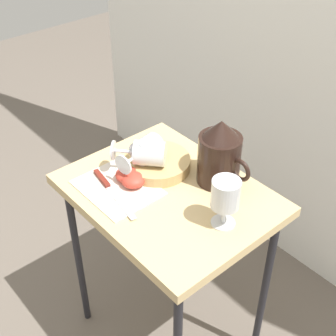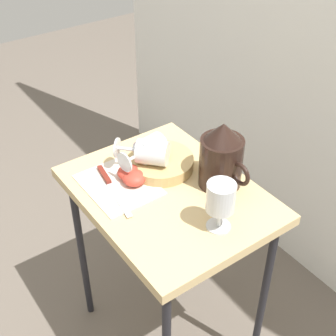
# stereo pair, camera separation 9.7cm
# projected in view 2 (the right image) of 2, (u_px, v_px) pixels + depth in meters

# --- Properties ---
(ground_plane) EXTENTS (6.00, 6.00, 0.00)m
(ground_plane) POSITION_uv_depth(u_px,v_px,m) (168.00, 332.00, 1.75)
(ground_plane) COLOR #665B51
(table) EXTENTS (0.58, 0.45, 0.68)m
(table) POSITION_uv_depth(u_px,v_px,m) (168.00, 209.00, 1.38)
(table) COLOR tan
(table) RESTS_ON ground_plane
(linen_napkin) EXTENTS (0.23, 0.18, 0.00)m
(linen_napkin) POSITION_uv_depth(u_px,v_px,m) (119.00, 185.00, 1.36)
(linen_napkin) COLOR silver
(linen_napkin) RESTS_ON table
(basket_tray) EXTENTS (0.20, 0.20, 0.03)m
(basket_tray) POSITION_uv_depth(u_px,v_px,m) (160.00, 163.00, 1.42)
(basket_tray) COLOR tan
(basket_tray) RESTS_ON table
(pitcher) EXTENTS (0.17, 0.12, 0.20)m
(pitcher) POSITION_uv_depth(u_px,v_px,m) (221.00, 160.00, 1.32)
(pitcher) COLOR black
(pitcher) RESTS_ON table
(wine_glass_upright) EXTENTS (0.07, 0.07, 0.14)m
(wine_glass_upright) POSITION_uv_depth(u_px,v_px,m) (221.00, 200.00, 1.17)
(wine_glass_upright) COLOR silver
(wine_glass_upright) RESTS_ON table
(wine_glass_tipped_near) EXTENTS (0.09, 0.15, 0.07)m
(wine_glass_tipped_near) POSITION_uv_depth(u_px,v_px,m) (149.00, 149.00, 1.38)
(wine_glass_tipped_near) COLOR silver
(wine_glass_tipped_near) RESTS_ON basket_tray
(wine_glass_tipped_far) EXTENTS (0.16, 0.15, 0.07)m
(wine_glass_tipped_far) POSITION_uv_depth(u_px,v_px,m) (151.00, 152.00, 1.37)
(wine_glass_tipped_far) COLOR silver
(wine_glass_tipped_far) RESTS_ON basket_tray
(apple_half_left) EXTENTS (0.07, 0.07, 0.04)m
(apple_half_left) POSITION_uv_depth(u_px,v_px,m) (129.00, 172.00, 1.37)
(apple_half_left) COLOR #CC3D2D
(apple_half_left) RESTS_ON linen_napkin
(apple_half_right) EXTENTS (0.07, 0.07, 0.04)m
(apple_half_right) POSITION_uv_depth(u_px,v_px,m) (134.00, 178.00, 1.35)
(apple_half_right) COLOR #CC3D2D
(apple_half_right) RESTS_ON linen_napkin
(knife) EXTENTS (0.24, 0.05, 0.01)m
(knife) POSITION_uv_depth(u_px,v_px,m) (109.00, 183.00, 1.36)
(knife) COLOR silver
(knife) RESTS_ON linen_napkin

